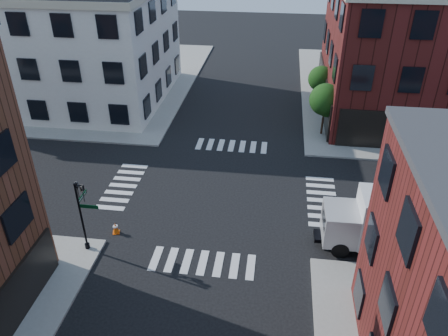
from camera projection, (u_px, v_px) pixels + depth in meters
name	position (u px, v px, depth m)	size (l,w,h in m)	color
ground	(220.00, 193.00, 30.40)	(120.00, 120.00, 0.00)	black
sidewalk_ne	(445.00, 95.00, 45.83)	(30.00, 30.00, 0.15)	gray
sidewalk_nw	(66.00, 77.00, 50.53)	(30.00, 30.00, 0.15)	gray
building_nw	(53.00, 43.00, 43.26)	(22.00, 16.00, 11.00)	silver
tree_near	(326.00, 101.00, 36.38)	(2.69, 2.69, 4.49)	black
tree_far	(321.00, 80.00, 41.62)	(2.43, 2.43, 4.07)	black
signal_pole	(82.00, 209.00, 24.01)	(1.29, 1.24, 4.60)	black
box_truck	(397.00, 223.00, 24.53)	(8.08, 2.60, 3.63)	silver
traffic_cone	(116.00, 228.00, 26.52)	(0.51, 0.51, 0.76)	#E7550A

